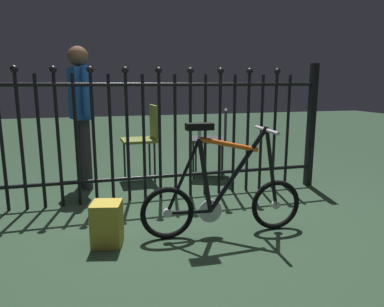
% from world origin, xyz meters
% --- Properties ---
extents(ground_plane, '(20.00, 20.00, 0.00)m').
position_xyz_m(ground_plane, '(0.00, 0.00, 0.00)').
color(ground_plane, '#273D2A').
extents(iron_fence, '(3.35, 0.07, 1.36)m').
position_xyz_m(iron_fence, '(-0.08, 0.75, 0.69)').
color(iron_fence, black).
rests_on(iron_fence, ground).
extents(bicycle, '(1.27, 0.40, 0.87)m').
position_xyz_m(bicycle, '(0.23, -0.25, 0.30)').
color(bicycle, black).
rests_on(bicycle, ground).
extents(chair_olive, '(0.41, 0.41, 0.89)m').
position_xyz_m(chair_olive, '(-0.11, 1.49, 0.55)').
color(chair_olive, black).
rests_on(chair_olive, ground).
extents(chair_charcoal, '(0.56, 0.56, 0.83)m').
position_xyz_m(chair_charcoal, '(0.75, 1.42, 0.52)').
color(chair_charcoal, black).
rests_on(chair_charcoal, ground).
extents(person_visitor, '(0.27, 0.46, 1.53)m').
position_xyz_m(person_visitor, '(-0.81, 1.33, 0.90)').
color(person_visitor, '#2D2D33').
rests_on(person_visitor, ground).
extents(display_crate, '(0.25, 0.25, 0.32)m').
position_xyz_m(display_crate, '(-0.63, -0.20, 0.16)').
color(display_crate, '#B29933').
rests_on(display_crate, ground).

